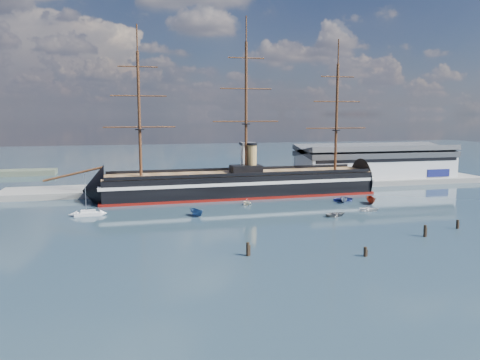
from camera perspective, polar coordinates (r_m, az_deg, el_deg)
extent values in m
plane|color=#273A47|center=(137.08, 3.24, -3.32)|extent=(600.00, 600.00, 0.00)
cube|color=slate|center=(173.86, 2.89, -0.90)|extent=(180.00, 18.00, 2.00)
cube|color=#B7BABC|center=(195.75, 16.14, 1.86)|extent=(62.00, 20.00, 10.00)
cube|color=#3F4247|center=(195.26, 16.20, 3.49)|extent=(63.00, 21.00, 2.00)
cube|color=silver|center=(167.92, 0.92, 1.89)|extent=(4.00, 4.00, 14.00)
cube|color=#3F4247|center=(167.29, 0.92, 4.45)|extent=(5.00, 5.00, 1.00)
cube|color=black|center=(154.59, 0.01, -0.51)|extent=(88.29, 17.66, 7.00)
cube|color=silver|center=(154.42, 0.01, -0.07)|extent=(90.29, 17.93, 1.00)
cube|color=#6A0F0A|center=(155.17, 0.01, -1.84)|extent=(90.29, 17.89, 0.90)
cone|color=black|center=(150.49, -17.45, -1.23)|extent=(14.29, 15.94, 15.68)
cone|color=black|center=(171.76, 15.24, -0.03)|extent=(11.29, 15.88, 15.68)
cube|color=brown|center=(154.10, 0.01, 0.82)|extent=(88.26, 16.38, 0.40)
cube|color=black|center=(154.42, 0.73, 1.36)|extent=(10.11, 6.19, 2.50)
cylinder|color=tan|center=(154.57, 1.45, 2.67)|extent=(3.20, 3.20, 9.00)
cylinder|color=#381E0F|center=(150.21, -19.62, 0.70)|extent=(17.76, 1.03, 4.43)
cylinder|color=#381E0F|center=(148.46, -12.18, 7.80)|extent=(0.90, 0.90, 38.00)
cylinder|color=#381E0F|center=(153.40, 0.74, 8.72)|extent=(0.90, 0.90, 42.00)
cylinder|color=#381E0F|center=(164.44, 11.69, 7.47)|extent=(0.90, 0.90, 36.00)
cube|color=silver|center=(131.58, -18.01, -3.97)|extent=(7.10, 2.17, 0.94)
cube|color=silver|center=(131.43, -18.03, -3.65)|extent=(3.79, 1.56, 0.75)
cylinder|color=#B2B2B7|center=(130.60, -18.33, -1.55)|extent=(0.15, 0.15, 10.37)
imported|color=#305486|center=(125.27, -5.26, -4.42)|extent=(6.60, 4.54, 2.48)
imported|color=gray|center=(127.28, 11.64, -4.35)|extent=(2.26, 3.88, 1.70)
imported|color=gray|center=(147.12, 12.58, -2.72)|extent=(5.67, 4.30, 2.15)
imported|color=#EEE8CC|center=(140.03, 0.86, -3.06)|extent=(6.19, 4.40, 2.08)
imported|color=white|center=(136.33, 15.49, -3.66)|extent=(2.22, 3.54, 1.54)
imported|color=maroon|center=(147.03, 15.68, -2.83)|extent=(7.42, 4.44, 2.79)
imported|color=navy|center=(149.61, 12.32, -2.53)|extent=(1.94, 4.20, 1.91)
cylinder|color=black|center=(90.77, 0.95, -9.22)|extent=(0.64, 0.64, 3.35)
cylinder|color=black|center=(93.47, 15.00, -8.99)|extent=(0.64, 0.64, 2.56)
cylinder|color=black|center=(112.03, 21.58, -6.45)|extent=(0.64, 0.64, 3.35)
cylinder|color=black|center=(122.80, 24.96, -5.40)|extent=(0.64, 0.64, 2.84)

